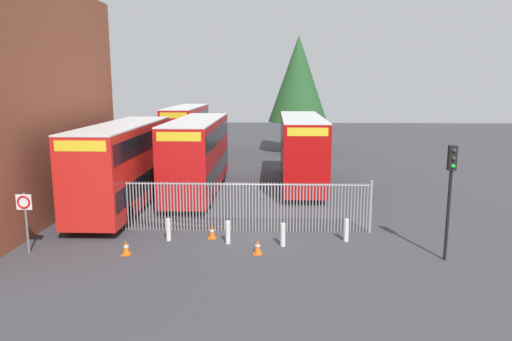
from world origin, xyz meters
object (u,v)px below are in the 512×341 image
double_decker_bus_behind_fence_left (301,148)px  bollard_near_left (168,230)px  double_decker_bus_behind_fence_right (198,153)px  bollard_near_right (283,235)px  double_decker_bus_far_back (187,129)px  traffic_cone_near_kerb (126,248)px  speed_limit_sign_post (25,209)px  double_decker_bus_near_gate (124,162)px  traffic_cone_by_gate (258,247)px  traffic_light_kerbside (451,182)px  bollard_far_right (346,230)px  traffic_cone_mid_forecourt (212,232)px  bollard_center_front (228,232)px

double_decker_bus_behind_fence_left → bollard_near_left: (-6.13, -11.10, -1.95)m
double_decker_bus_behind_fence_right → bollard_near_right: (4.89, -9.17, -1.95)m
double_decker_bus_far_back → bollard_near_right: (8.23, -23.77, -1.95)m
double_decker_bus_far_back → bollard_near_right: bearing=-70.9°
traffic_cone_near_kerb → speed_limit_sign_post: (-3.83, 0.01, 1.49)m
double_decker_bus_near_gate → double_decker_bus_behind_fence_left: 11.22m
traffic_cone_by_gate → traffic_light_kerbside: bearing=-2.7°
traffic_cone_by_gate → traffic_cone_near_kerb: (-5.04, -0.27, 0.00)m
double_decker_bus_behind_fence_left → bollard_near_left: bearing=-118.9°
bollard_far_right → traffic_light_kerbside: (3.37, -1.99, 2.51)m
double_decker_bus_near_gate → double_decker_bus_behind_fence_right: size_ratio=1.00×
bollard_far_right → traffic_light_kerbside: size_ratio=0.22×
traffic_cone_mid_forecourt → bollard_center_front: bearing=-40.6°
traffic_light_kerbside → traffic_cone_mid_forecourt: bearing=166.7°
traffic_cone_by_gate → speed_limit_sign_post: (-8.87, -0.26, 1.49)m
double_decker_bus_near_gate → speed_limit_sign_post: (-1.67, -6.92, -0.65)m
bollard_near_left → bollard_center_front: 2.54m
double_decker_bus_far_back → bollard_far_right: size_ratio=11.38×
double_decker_bus_behind_fence_right → bollard_near_left: bearing=-89.2°
double_decker_bus_behind_fence_right → traffic_cone_by_gate: (3.90, -10.11, -2.13)m
double_decker_bus_near_gate → traffic_cone_mid_forecourt: double_decker_bus_near_gate is taller
bollard_center_front → speed_limit_sign_post: (-7.61, -1.43, 1.30)m
double_decker_bus_far_back → bollard_near_right: double_decker_bus_far_back is taller
traffic_cone_near_kerb → traffic_light_kerbside: bearing=-0.3°
traffic_light_kerbside → double_decker_bus_behind_fence_left: bearing=109.9°
bollard_near_right → traffic_cone_mid_forecourt: size_ratio=1.61×
traffic_light_kerbside → bollard_center_front: bearing=169.7°
traffic_light_kerbside → bollard_near_left: bearing=170.6°
double_decker_bus_far_back → bollard_far_right: (10.88, -23.05, -1.95)m
traffic_cone_mid_forecourt → bollard_far_right: bearing=-1.4°
bollard_far_right → bollard_near_right: bearing=-164.9°
bollard_center_front → bollard_near_right: 2.26m
traffic_light_kerbside → bollard_near_right: bearing=168.1°
bollard_far_right → bollard_near_left: bearing=-178.4°
traffic_cone_near_kerb → traffic_cone_mid_forecourt: bearing=34.3°
double_decker_bus_behind_fence_left → double_decker_bus_near_gate: bearing=-148.3°
double_decker_bus_behind_fence_right → traffic_light_kerbside: bearing=-43.8°
double_decker_bus_far_back → bollard_center_front: size_ratio=11.38×
double_decker_bus_behind_fence_right → traffic_cone_near_kerb: 10.66m
bollard_near_right → speed_limit_sign_post: 10.02m
speed_limit_sign_post → bollard_near_right: bearing=7.0°
double_decker_bus_far_back → traffic_cone_by_gate: bearing=-73.6°
traffic_cone_mid_forecourt → traffic_cone_near_kerb: bearing=-145.7°
double_decker_bus_near_gate → traffic_cone_mid_forecourt: bearing=-43.0°
traffic_cone_mid_forecourt → traffic_light_kerbside: 9.63m
double_decker_bus_behind_fence_right → speed_limit_sign_post: size_ratio=4.50×
bollard_near_right → double_decker_bus_near_gate: bearing=145.1°
double_decker_bus_far_back → double_decker_bus_behind_fence_right: bearing=-77.1°
traffic_cone_near_kerb → speed_limit_sign_post: 4.11m
double_decker_bus_behind_fence_left → traffic_cone_by_gate: size_ratio=18.32×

